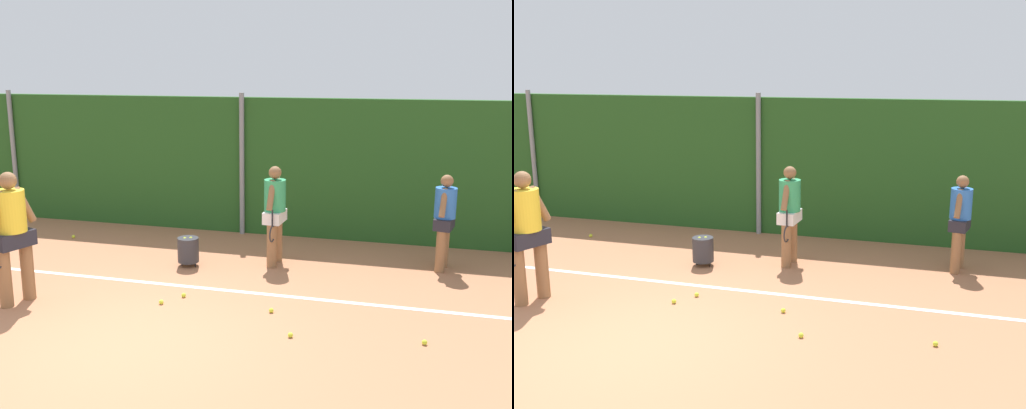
{
  "view_description": "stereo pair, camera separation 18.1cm",
  "coord_description": "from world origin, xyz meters",
  "views": [
    {
      "loc": [
        3.42,
        -6.25,
        3.33
      ],
      "look_at": [
        0.97,
        2.72,
        1.21
      ],
      "focal_mm": 42.66,
      "sensor_mm": 36.0,
      "label": 1
    },
    {
      "loc": [
        3.6,
        -6.2,
        3.33
      ],
      "look_at": [
        0.97,
        2.72,
        1.21
      ],
      "focal_mm": 42.66,
      "sensor_mm": 36.0,
      "label": 2
    }
  ],
  "objects": [
    {
      "name": "ball_hopper",
      "position": [
        -0.29,
        2.97,
        0.29
      ],
      "size": [
        0.36,
        0.36,
        0.51
      ],
      "color": "#2D2D33",
      "rests_on": "ground_plane"
    },
    {
      "name": "tennis_ball_3",
      "position": [
        1.97,
        0.69,
        0.03
      ],
      "size": [
        0.07,
        0.07,
        0.07
      ],
      "primitive_type": "sphere",
      "color": "#CCDB33",
      "rests_on": "ground_plane"
    },
    {
      "name": "player_backcourt_far",
      "position": [
        3.86,
        3.93,
        0.91
      ],
      "size": [
        0.37,
        0.66,
        1.61
      ],
      "rotation": [
        0.0,
        0.0,
        4.5
      ],
      "color": "#8C603D",
      "rests_on": "ground_plane"
    },
    {
      "name": "ground_plane",
      "position": [
        0.0,
        1.57,
        0.0
      ],
      "size": [
        28.08,
        28.08,
        0.0
      ],
      "primitive_type": "plane",
      "color": "#B2704C"
    },
    {
      "name": "fence_post_center",
      "position": [
        0.0,
        5.2,
        1.41
      ],
      "size": [
        0.1,
        0.1,
        2.83
      ],
      "primitive_type": "cylinder",
      "color": "gray",
      "rests_on": "ground_plane"
    },
    {
      "name": "tennis_ball_2",
      "position": [
        -3.13,
        3.98,
        0.03
      ],
      "size": [
        0.07,
        0.07,
        0.07
      ],
      "primitive_type": "sphere",
      "color": "#CCDB33",
      "rests_on": "ground_plane"
    },
    {
      "name": "hedge_fence_backdrop",
      "position": [
        0.0,
        5.37,
        1.37
      ],
      "size": [
        18.25,
        0.25,
        2.73
      ],
      "primitive_type": "cube",
      "color": "#23511E",
      "rests_on": "ground_plane"
    },
    {
      "name": "fence_post_left",
      "position": [
        -5.26,
        5.2,
        1.41
      ],
      "size": [
        0.1,
        0.1,
        2.83
      ],
      "primitive_type": "cylinder",
      "color": "gray",
      "rests_on": "ground_plane"
    },
    {
      "name": "tennis_ball_0",
      "position": [
        1.55,
        1.39,
        0.03
      ],
      "size": [
        0.07,
        0.07,
        0.07
      ],
      "primitive_type": "sphere",
      "color": "#CCDB33",
      "rests_on": "ground_plane"
    },
    {
      "name": "player_foreground_near",
      "position": [
        -2.05,
        0.79,
        1.07
      ],
      "size": [
        0.49,
        0.84,
        1.91
      ],
      "rotation": [
        0.0,
        0.0,
        4.39
      ],
      "color": "#8C603D",
      "rests_on": "ground_plane"
    },
    {
      "name": "tennis_ball_4",
      "position": [
        -0.04,
        1.27,
        0.03
      ],
      "size": [
        0.07,
        0.07,
        0.07
      ],
      "primitive_type": "sphere",
      "color": "#CCDB33",
      "rests_on": "ground_plane"
    },
    {
      "name": "tennis_ball_7",
      "position": [
        0.17,
        1.61,
        0.03
      ],
      "size": [
        0.07,
        0.07,
        0.07
      ],
      "primitive_type": "sphere",
      "color": "#CCDB33",
      "rests_on": "ground_plane"
    },
    {
      "name": "player_midcourt",
      "position": [
        1.1,
        3.45,
        0.96
      ],
      "size": [
        0.37,
        0.8,
        1.71
      ],
      "rotation": [
        0.0,
        0.0,
        4.64
      ],
      "color": "#8C603D",
      "rests_on": "ground_plane"
    },
    {
      "name": "court_baseline_paint",
      "position": [
        0.0,
        2.04,
        0.0
      ],
      "size": [
        13.34,
        0.1,
        0.01
      ],
      "primitive_type": "cube",
      "color": "white",
      "rests_on": "ground_plane"
    },
    {
      "name": "tennis_ball_5",
      "position": [
        3.6,
        0.92,
        0.03
      ],
      "size": [
        0.07,
        0.07,
        0.07
      ],
      "primitive_type": "sphere",
      "color": "#CCDB33",
      "rests_on": "ground_plane"
    }
  ]
}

